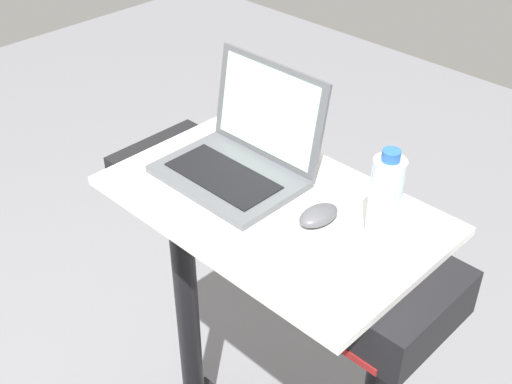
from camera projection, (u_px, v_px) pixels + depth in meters
desk_board at (272, 205)px, 1.49m from camera, size 0.75×0.47×0.02m
laptop at (241, 154)px, 1.56m from camera, size 0.33×0.27×0.25m
computer_mouse at (319, 215)px, 1.42m from camera, size 0.07×0.11×0.03m
water_bottle at (385, 200)px, 1.32m from camera, size 0.07×0.07×0.21m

